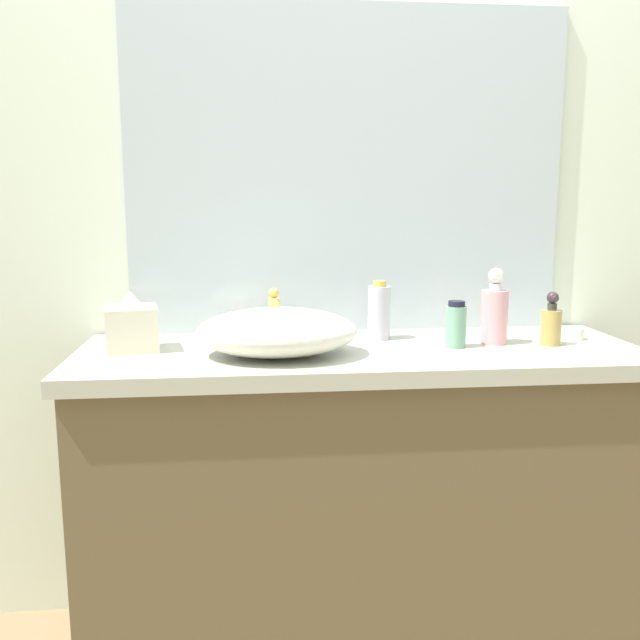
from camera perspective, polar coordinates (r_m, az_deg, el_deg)
The scene contains 11 objects.
bathroom_wall_rear at distance 2.03m, azimuth 1.42°, elevation 11.56°, with size 6.00×0.06×2.60m, color silver.
vanity_counter at distance 1.92m, azimuth 3.35°, elevation -15.00°, with size 1.47×0.52×0.86m.
wall_mirror_panel at distance 2.00m, azimuth 2.37°, elevation 12.33°, with size 1.26×0.01×0.93m, color #B2BCC6.
sink_basin at distance 1.69m, azimuth -3.61°, elevation -1.00°, with size 0.40×0.31×0.12m, color silver.
faucet at distance 1.86m, azimuth -3.85°, elevation 0.65°, with size 0.03×0.11×0.14m.
soap_dispenser at distance 1.91m, azimuth 18.84°, elevation -0.28°, with size 0.05×0.05×0.14m.
lotion_bottle at distance 1.88m, azimuth 14.44°, elevation 0.62°, with size 0.07×0.07×0.20m.
perfume_bottle at distance 1.89m, azimuth 4.99°, elevation 0.68°, with size 0.06×0.06×0.16m.
spray_can at distance 1.81m, azimuth 11.34°, elevation -0.41°, with size 0.05×0.05×0.12m.
tissue_box at distance 1.80m, azimuth -15.54°, elevation -0.45°, with size 0.15×0.15×0.15m.
candle_jar at distance 2.01m, azimuth 20.69°, elevation -1.09°, with size 0.04×0.04×0.03m, color silver.
Camera 1 is at (-0.26, -1.28, 1.24)m, focal length 38.11 mm.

